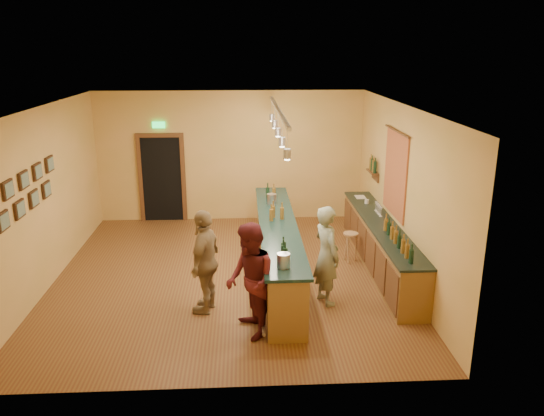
{
  "coord_description": "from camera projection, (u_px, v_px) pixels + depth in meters",
  "views": [
    {
      "loc": [
        0.32,
        -9.37,
        4.22
      ],
      "look_at": [
        0.84,
        0.2,
        1.27
      ],
      "focal_mm": 35.0,
      "sensor_mm": 36.0,
      "label": 1
    }
  ],
  "objects": [
    {
      "name": "bottle_shelf",
      "position": [
        373.0,
        167.0,
        11.66
      ],
      "size": [
        0.17,
        0.55,
        0.54
      ],
      "color": "#513118",
      "rests_on": "wall_right"
    },
    {
      "name": "picture_grid",
      "position": [
        29.0,
        190.0,
        8.71
      ],
      "size": [
        0.06,
        2.2,
        0.7
      ],
      "primitive_type": null,
      "color": "#382111",
      "rests_on": "wall_left"
    },
    {
      "name": "customer_a",
      "position": [
        250.0,
        281.0,
        7.83
      ],
      "size": [
        0.86,
        1.0,
        1.77
      ],
      "primitive_type": "imported",
      "rotation": [
        0.0,
        0.0,
        -1.32
      ],
      "color": "#59191E",
      "rests_on": "floor"
    },
    {
      "name": "doorway",
      "position": [
        162.0,
        176.0,
        13.06
      ],
      "size": [
        1.15,
        0.09,
        2.48
      ],
      "color": "black",
      "rests_on": "wall_back"
    },
    {
      "name": "tasting_bar",
      "position": [
        278.0,
        245.0,
        10.03
      ],
      "size": [
        0.74,
        5.1,
        1.38
      ],
      "color": "brown",
      "rests_on": "floor"
    },
    {
      "name": "ceiling",
      "position": [
        224.0,
        107.0,
        9.23
      ],
      "size": [
        6.5,
        7.0,
        0.02
      ],
      "primitive_type": "cube",
      "color": "silver",
      "rests_on": "wall_back"
    },
    {
      "name": "customer_b",
      "position": [
        205.0,
        261.0,
        8.58
      ],
      "size": [
        0.69,
        1.1,
        1.74
      ],
      "primitive_type": "imported",
      "rotation": [
        0.0,
        0.0,
        -1.85
      ],
      "color": "#997A51",
      "rests_on": "floor"
    },
    {
      "name": "bartender",
      "position": [
        327.0,
        255.0,
        8.86
      ],
      "size": [
        0.61,
        0.73,
        1.72
      ],
      "primitive_type": "imported",
      "rotation": [
        0.0,
        0.0,
        1.94
      ],
      "color": "gray",
      "rests_on": "floor"
    },
    {
      "name": "floor",
      "position": [
        229.0,
        275.0,
        10.17
      ],
      "size": [
        7.0,
        7.0,
        0.0
      ],
      "primitive_type": "plane",
      "color": "brown",
      "rests_on": "ground"
    },
    {
      "name": "wall_front",
      "position": [
        219.0,
        273.0,
        6.36
      ],
      "size": [
        6.5,
        0.02,
        3.2
      ],
      "primitive_type": "cube",
      "color": "gold",
      "rests_on": "floor"
    },
    {
      "name": "pendant_track",
      "position": [
        278.0,
        119.0,
        9.34
      ],
      "size": [
        0.11,
        4.6,
        0.5
      ],
      "color": "silver",
      "rests_on": "ceiling"
    },
    {
      "name": "wall_right",
      "position": [
        401.0,
        192.0,
        9.87
      ],
      "size": [
        0.02,
        7.0,
        3.2
      ],
      "primitive_type": "cube",
      "color": "gold",
      "rests_on": "floor"
    },
    {
      "name": "wall_back",
      "position": [
        231.0,
        157.0,
        13.04
      ],
      "size": [
        6.5,
        0.02,
        3.2
      ],
      "primitive_type": "cube",
      "color": "gold",
      "rests_on": "floor"
    },
    {
      "name": "back_counter",
      "position": [
        381.0,
        245.0,
        10.35
      ],
      "size": [
        0.6,
        4.55,
        1.27
      ],
      "color": "brown",
      "rests_on": "floor"
    },
    {
      "name": "tapestry",
      "position": [
        395.0,
        174.0,
        10.17
      ],
      "size": [
        0.03,
        1.4,
        1.6
      ],
      "primitive_type": "cube",
      "color": "#A82127",
      "rests_on": "wall_right"
    },
    {
      "name": "wall_left",
      "position": [
        46.0,
        198.0,
        9.53
      ],
      "size": [
        0.02,
        7.0,
        3.2
      ],
      "primitive_type": "cube",
      "color": "gold",
      "rests_on": "floor"
    },
    {
      "name": "bar_stool",
      "position": [
        350.0,
        240.0,
        10.66
      ],
      "size": [
        0.3,
        0.3,
        0.62
      ],
      "rotation": [
        0.0,
        0.0,
        -0.18
      ],
      "color": "olive",
      "rests_on": "floor"
    }
  ]
}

